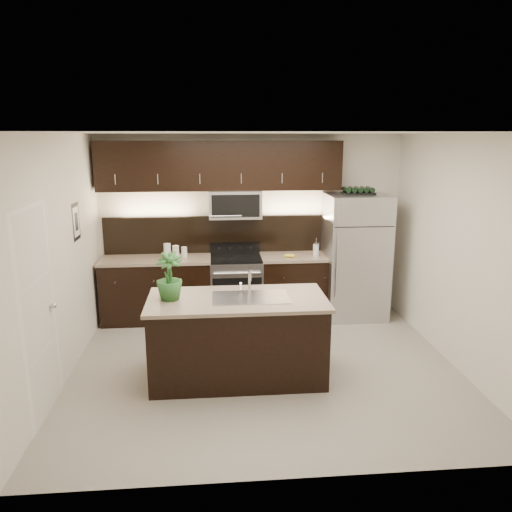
% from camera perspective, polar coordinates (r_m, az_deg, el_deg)
% --- Properties ---
extents(ground, '(4.50, 4.50, 0.00)m').
position_cam_1_polar(ground, '(6.07, 0.99, -12.51)').
color(ground, gray).
rests_on(ground, ground).
extents(room_walls, '(4.52, 4.02, 2.71)m').
position_cam_1_polar(room_walls, '(5.49, -0.05, 3.36)').
color(room_walls, beige).
rests_on(room_walls, ground).
extents(counter_run, '(3.51, 0.65, 0.94)m').
position_cam_1_polar(counter_run, '(7.44, -3.86, -3.62)').
color(counter_run, black).
rests_on(counter_run, ground).
extents(upper_fixtures, '(3.49, 0.40, 1.66)m').
position_cam_1_polar(upper_fixtures, '(7.28, -3.89, 9.39)').
color(upper_fixtures, black).
rests_on(upper_fixtures, counter_run).
extents(island, '(1.96, 0.96, 0.94)m').
position_cam_1_polar(island, '(5.65, -2.12, -9.34)').
color(island, black).
rests_on(island, ground).
extents(sink_faucet, '(0.84, 0.50, 0.28)m').
position_cam_1_polar(sink_faucet, '(5.49, -0.60, -4.60)').
color(sink_faucet, silver).
rests_on(sink_faucet, island).
extents(refrigerator, '(0.89, 0.80, 1.84)m').
position_cam_1_polar(refrigerator, '(7.56, 11.23, -0.03)').
color(refrigerator, '#B2B2B7').
rests_on(refrigerator, ground).
extents(wine_rack, '(0.46, 0.28, 0.11)m').
position_cam_1_polar(wine_rack, '(7.40, 11.58, 7.31)').
color(wine_rack, black).
rests_on(wine_rack, refrigerator).
extents(plant, '(0.34, 0.34, 0.52)m').
position_cam_1_polar(plant, '(5.44, -9.90, -2.31)').
color(plant, '#255823').
rests_on(plant, island).
extents(canisters, '(0.33, 0.15, 0.22)m').
position_cam_1_polar(canisters, '(7.29, -9.38, 0.49)').
color(canisters, silver).
rests_on(canisters, counter_run).
extents(french_press, '(0.09, 0.09, 0.26)m').
position_cam_1_polar(french_press, '(7.40, 6.87, 0.77)').
color(french_press, silver).
rests_on(french_press, counter_run).
extents(bananas, '(0.19, 0.17, 0.05)m').
position_cam_1_polar(bananas, '(7.31, 3.58, 0.09)').
color(bananas, yellow).
rests_on(bananas, counter_run).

